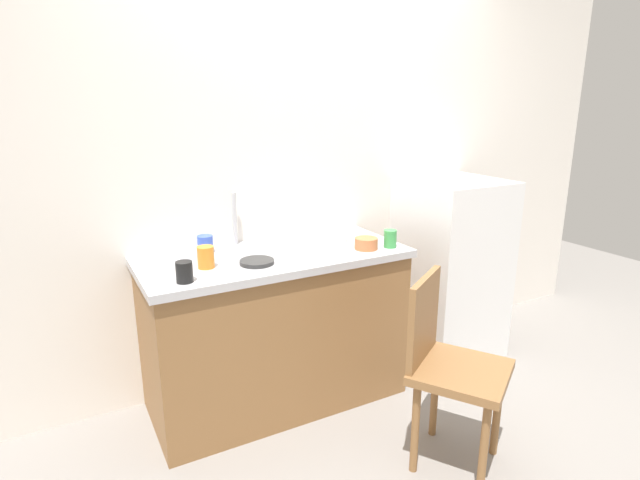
{
  "coord_description": "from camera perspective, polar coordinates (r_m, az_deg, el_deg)",
  "views": [
    {
      "loc": [
        -1.39,
        -1.72,
        1.65
      ],
      "look_at": [
        -0.13,
        0.6,
        0.91
      ],
      "focal_mm": 28.58,
      "sensor_mm": 36.0,
      "label": 1
    }
  ],
  "objects": [
    {
      "name": "ground_plane",
      "position": [
        2.75,
        8.92,
        -21.41
      ],
      "size": [
        8.0,
        8.0,
        0.0
      ],
      "primitive_type": "plane",
      "color": "gray"
    },
    {
      "name": "back_wall",
      "position": [
        3.07,
        -1.53,
        9.52
      ],
      "size": [
        4.8,
        0.1,
        2.65
      ],
      "primitive_type": "cube",
      "color": "white",
      "rests_on": "ground_plane"
    },
    {
      "name": "cabinet_base",
      "position": [
        2.86,
        -4.97,
        -10.17
      ],
      "size": [
        1.36,
        0.6,
        0.82
      ],
      "primitive_type": "cube",
      "color": "olive",
      "rests_on": "ground_plane"
    },
    {
      "name": "countertop",
      "position": [
        2.7,
        -5.18,
        -1.87
      ],
      "size": [
        1.4,
        0.64,
        0.04
      ],
      "primitive_type": "cube",
      "color": "#B7B7BC",
      "rests_on": "cabinet_base"
    },
    {
      "name": "faucet",
      "position": [
        2.84,
        -9.53,
        2.33
      ],
      "size": [
        0.02,
        0.02,
        0.29
      ],
      "primitive_type": "cylinder",
      "color": "#B7B7BC",
      "rests_on": "countertop"
    },
    {
      "name": "refrigerator",
      "position": [
        3.45,
        14.34,
        -2.98
      ],
      "size": [
        0.58,
        0.58,
        1.16
      ],
      "primitive_type": "cube",
      "color": "white",
      "rests_on": "ground_plane"
    },
    {
      "name": "chair",
      "position": [
        2.43,
        14.14,
        -13.2
      ],
      "size": [
        0.55,
        0.55,
        0.89
      ],
      "rotation": [
        0.0,
        0.0,
        0.57
      ],
      "color": "olive",
      "rests_on": "ground_plane"
    },
    {
      "name": "dish_tray",
      "position": [
        2.79,
        -0.48,
        -0.25
      ],
      "size": [
        0.28,
        0.2,
        0.05
      ],
      "primitive_type": "cube",
      "color": "white",
      "rests_on": "countertop"
    },
    {
      "name": "terracotta_bowl",
      "position": [
        2.75,
        5.19,
        -0.38
      ],
      "size": [
        0.13,
        0.13,
        0.06
      ],
      "primitive_type": "cylinder",
      "color": "#C67042",
      "rests_on": "countertop"
    },
    {
      "name": "hotplate",
      "position": [
        2.52,
        -7.08,
        -2.44
      ],
      "size": [
        0.17,
        0.17,
        0.02
      ],
      "primitive_type": "cylinder",
      "color": "#2D2D2D",
      "rests_on": "countertop"
    },
    {
      "name": "cup_blue",
      "position": [
        2.74,
        -12.72,
        -0.48
      ],
      "size": [
        0.08,
        0.08,
        0.09
      ],
      "primitive_type": "cylinder",
      "color": "blue",
      "rests_on": "countertop"
    },
    {
      "name": "cup_black",
      "position": [
        2.32,
        -14.95,
        -3.47
      ],
      "size": [
        0.07,
        0.07,
        0.1
      ],
      "primitive_type": "cylinder",
      "color": "black",
      "rests_on": "countertop"
    },
    {
      "name": "cup_green",
      "position": [
        2.8,
        7.86,
        0.15
      ],
      "size": [
        0.07,
        0.07,
        0.1
      ],
      "primitive_type": "cylinder",
      "color": "green",
      "rests_on": "countertop"
    },
    {
      "name": "cup_orange",
      "position": [
        2.49,
        -12.67,
        -1.88
      ],
      "size": [
        0.08,
        0.08,
        0.11
      ],
      "primitive_type": "cylinder",
      "color": "orange",
      "rests_on": "countertop"
    }
  ]
}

